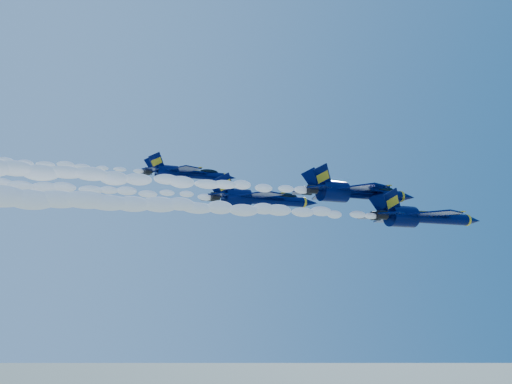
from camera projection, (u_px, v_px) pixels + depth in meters
name	position (u px, v px, depth m)	size (l,w,h in m)	color
jet_lead	(423.00, 217.00, 82.16)	(19.81, 16.25, 7.36)	#000736
smoke_trail_jet_lead	(207.00, 207.00, 67.92)	(49.44, 2.37, 2.13)	white
jet_second	(355.00, 192.00, 81.13)	(19.02, 15.60, 7.07)	#000736
smoke_trail_jet_second	(125.00, 178.00, 67.03)	(49.44, 2.27, 2.04)	white
jet_third	(259.00, 199.00, 85.74)	(18.31, 15.02, 6.80)	#000736
smoke_trail_jet_third	(27.00, 186.00, 71.77)	(49.44, 2.19, 1.97)	white
jet_fourth	(185.00, 174.00, 89.03)	(15.20, 12.47, 5.65)	#000736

